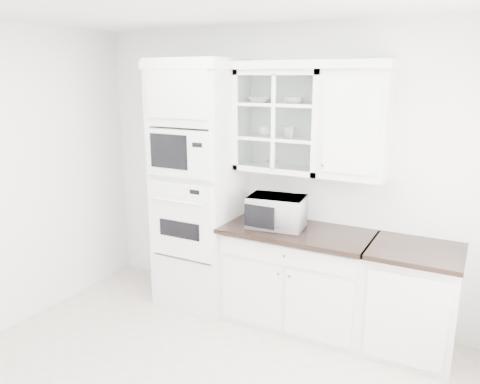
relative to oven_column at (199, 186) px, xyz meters
The scene contains 12 objects.
room_shell 1.37m from the oven_column, 52.79° to the right, with size 4.00×3.50×2.70m.
oven_column is the anchor object (origin of this frame).
base_cabinet_run 1.27m from the oven_column, ahead, with size 1.32×0.67×0.92m.
extra_base_cabinet 2.16m from the oven_column, ahead, with size 0.72×0.67×0.92m.
upper_cabinet_glass 1.03m from the oven_column, 12.10° to the left, with size 0.80×0.33×0.90m.
upper_cabinet_solid 1.60m from the oven_column, ahead, with size 0.55×0.33×0.90m, color white.
crown_molding 1.33m from the oven_column, 11.90° to the left, with size 2.14×0.38×0.07m, color white.
countertop_microwave 0.84m from the oven_column, ahead, with size 0.49×0.41×0.29m, color white.
bowl_a 1.02m from the oven_column, 16.51° to the left, with size 0.21×0.21×0.05m, color white.
bowl_b 1.24m from the oven_column, 10.83° to the left, with size 0.17×0.17×0.05m, color white.
cup_a 0.86m from the oven_column, 15.37° to the left, with size 0.11×0.11×0.09m, color white.
cup_b 1.05m from the oven_column, 11.41° to the left, with size 0.10×0.10×0.10m, color white.
Camera 1 is at (1.68, -2.30, 2.24)m, focal length 35.00 mm.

